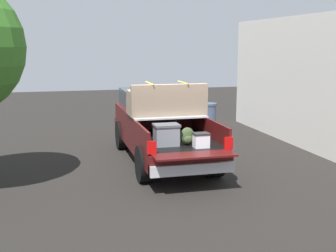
{
  "coord_description": "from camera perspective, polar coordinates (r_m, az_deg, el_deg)",
  "views": [
    {
      "loc": [
        -11.63,
        2.84,
        3.21
      ],
      "look_at": [
        -0.6,
        0.0,
        1.1
      ],
      "focal_mm": 47.27,
      "sensor_mm": 36.0,
      "label": 1
    }
  ],
  "objects": [
    {
      "name": "ground_plane",
      "position": [
        12.39,
        -0.69,
        -4.52
      ],
      "size": [
        40.0,
        40.0,
        0.0
      ],
      "primitive_type": "plane",
      "color": "black"
    },
    {
      "name": "pickup_truck",
      "position": [
        12.53,
        -1.12,
        0.24
      ],
      "size": [
        6.05,
        2.06,
        2.23
      ],
      "color": "#470F0F",
      "rests_on": "ground_plane"
    },
    {
      "name": "building_facade",
      "position": [
        13.61,
        19.55,
        5.01
      ],
      "size": [
        11.84,
        0.36,
        4.1
      ],
      "primitive_type": "cube",
      "color": "silver",
      "rests_on": "ground_plane"
    },
    {
      "name": "trash_can",
      "position": [
        17.15,
        5.27,
        1.34
      ],
      "size": [
        0.6,
        0.6,
        0.98
      ],
      "color": "#3F4C66",
      "rests_on": "ground_plane"
    }
  ]
}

